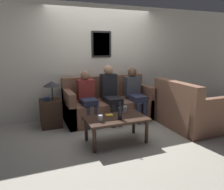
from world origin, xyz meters
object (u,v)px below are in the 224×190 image
object	(u,v)px
person_middle	(111,92)
person_right	(135,92)
coffee_table	(116,121)
drinking_glass	(100,118)
couch_main	(108,105)
person_left	(87,95)
wine_bottle	(120,113)
couch_side	(186,111)

from	to	relation	value
person_middle	person_right	distance (m)	0.58
coffee_table	drinking_glass	size ratio (longest dim) A/B	9.96
couch_main	person_left	distance (m)	0.63
person_left	person_right	world-z (taller)	person_right
person_middle	person_right	size ratio (longest dim) A/B	1.07
person_middle	drinking_glass	bearing A→B (deg)	-119.03
drinking_glass	person_middle	xyz separation A→B (m)	(0.62, 1.12, 0.18)
person_left	person_middle	size ratio (longest dim) A/B	0.92
wine_bottle	couch_side	bearing A→B (deg)	7.90
wine_bottle	drinking_glass	size ratio (longest dim) A/B	2.71
wine_bottle	person_middle	world-z (taller)	person_middle
couch_side	drinking_glass	distance (m)	1.97
coffee_table	drinking_glass	world-z (taller)	drinking_glass
couch_side	coffee_table	distance (m)	1.64
couch_main	coffee_table	size ratio (longest dim) A/B	1.84
wine_bottle	person_right	xyz separation A→B (m)	(0.86, 1.11, 0.09)
drinking_glass	person_right	xyz separation A→B (m)	(1.20, 1.09, 0.14)
couch_side	person_right	bearing A→B (deg)	40.10
couch_main	person_right	distance (m)	0.68
couch_side	wine_bottle	xyz separation A→B (m)	(-1.61, -0.22, 0.22)
coffee_table	person_middle	size ratio (longest dim) A/B	0.85
couch_side	person_middle	world-z (taller)	person_middle
drinking_glass	wine_bottle	bearing A→B (deg)	-3.61
couch_side	wine_bottle	size ratio (longest dim) A/B	4.51
couch_main	couch_side	world-z (taller)	same
couch_main	coffee_table	xyz separation A→B (m)	(-0.32, -1.22, 0.05)
couch_main	drinking_glass	distance (m)	1.46
wine_bottle	person_left	xyz separation A→B (m)	(-0.24, 1.17, 0.08)
couch_side	drinking_glass	size ratio (longest dim) A/B	12.21
drinking_glass	person_middle	world-z (taller)	person_middle
drinking_glass	person_middle	size ratio (longest dim) A/B	0.09
couch_side	person_right	distance (m)	1.20
coffee_table	person_left	size ratio (longest dim) A/B	0.93
person_middle	person_right	xyz separation A→B (m)	(0.58, -0.03, -0.03)
couch_main	couch_side	bearing A→B (deg)	-39.88
coffee_table	person_right	bearing A→B (deg)	48.70
coffee_table	drinking_glass	distance (m)	0.34
drinking_glass	person_middle	bearing A→B (deg)	60.97
drinking_glass	couch_side	bearing A→B (deg)	5.92
coffee_table	person_left	world-z (taller)	person_left
couch_main	drinking_glass	bearing A→B (deg)	-115.77
wine_bottle	person_middle	bearing A→B (deg)	76.10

